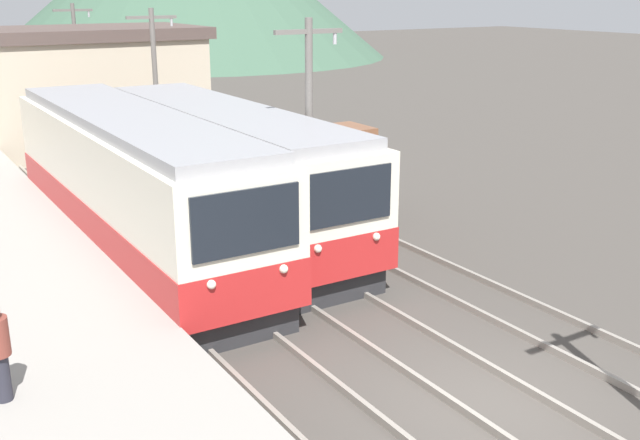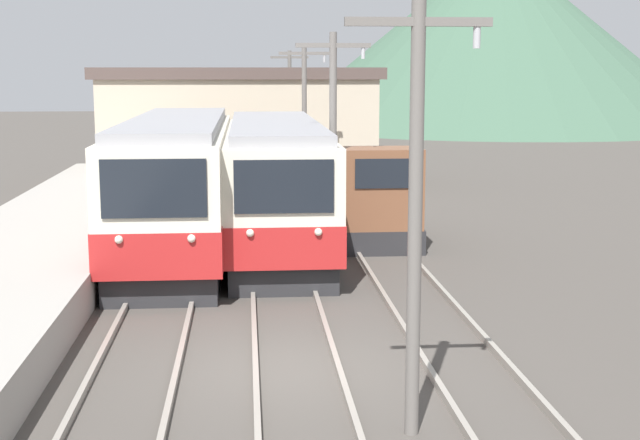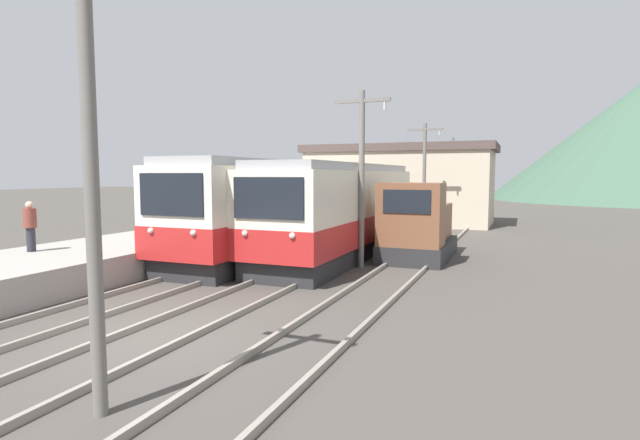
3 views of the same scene
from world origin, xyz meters
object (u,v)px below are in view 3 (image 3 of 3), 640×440
catenary_mast_far (424,173)px  catenary_mast_near (91,166)px  catenary_mast_distant (452,173)px  person_on_platform (30,224)px  commuter_train_left (277,211)px  shunting_locomotive (418,228)px  catenary_mast_mid (362,172)px  commuter_train_center (342,214)px

catenary_mast_far → catenary_mast_near: bearing=-90.0°
catenary_mast_distant → person_on_platform: 30.83m
commuter_train_left → catenary_mast_far: catenary_mast_far is taller
catenary_mast_near → catenary_mast_far: (0.00, 23.59, 0.00)m
person_on_platform → commuter_train_left: bearing=59.1°
catenary_mast_near → person_on_platform: 10.87m
commuter_train_left → person_on_platform: (-4.64, -7.76, -0.04)m
commuter_train_left → shunting_locomotive: (5.80, 0.65, -0.57)m
commuter_train_left → catenary_mast_mid: bearing=-23.8°
commuter_train_left → catenary_mast_near: catenary_mast_near is taller
catenary_mast_distant → person_on_platform: catenary_mast_distant is taller
shunting_locomotive → catenary_mast_mid: bearing=-120.4°
commuter_train_center → catenary_mast_distant: bearing=86.0°
commuter_train_left → catenary_mast_mid: 4.98m
catenary_mast_near → catenary_mast_mid: same height
commuter_train_center → person_on_platform: commuter_train_center is taller
commuter_train_left → catenary_mast_distant: size_ratio=2.21×
shunting_locomotive → catenary_mast_far: 9.63m
shunting_locomotive → catenary_mast_mid: (-1.49, -2.54, 2.20)m
catenary_mast_far → person_on_platform: catenary_mast_far is taller
catenary_mast_mid → catenary_mast_distant: bearing=90.0°
catenary_mast_far → catenary_mast_mid: bearing=-90.0°
shunting_locomotive → catenary_mast_mid: size_ratio=0.76×
catenary_mast_near → person_on_platform: bearing=146.5°
commuter_train_center → catenary_mast_distant: catenary_mast_distant is taller
commuter_train_center → shunting_locomotive: (3.00, 0.40, -0.52)m
commuter_train_left → commuter_train_center: bearing=5.0°
shunting_locomotive → person_on_platform: (-10.44, -8.41, 0.54)m
catenary_mast_mid → shunting_locomotive: bearing=59.6°
catenary_mast_near → catenary_mast_distant: 35.39m
catenary_mast_distant → catenary_mast_near: bearing=-90.0°
catenary_mast_mid → catenary_mast_distant: (0.00, 23.59, 0.00)m
shunting_locomotive → catenary_mast_mid: 3.68m
catenary_mast_distant → person_on_platform: (-8.95, -29.46, -1.66)m
commuter_train_left → catenary_mast_far: bearing=66.5°
shunting_locomotive → catenary_mast_distant: size_ratio=0.76×
person_on_platform → catenary_mast_mid: bearing=33.2°
catenary_mast_near → catenary_mast_far: bearing=90.0°
commuter_train_center → shunting_locomotive: 3.07m
catenary_mast_far → shunting_locomotive: bearing=-80.8°
commuter_train_center → catenary_mast_far: catenary_mast_far is taller
commuter_train_left → catenary_mast_distant: bearing=78.8°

